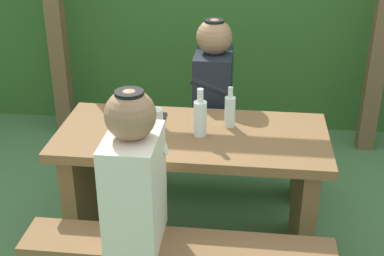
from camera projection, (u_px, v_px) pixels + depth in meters
name	position (u px, v px, depth m)	size (l,w,h in m)	color
ground_plane	(192.00, 244.00, 3.07)	(12.00, 12.00, 0.00)	#426B3F
picnic_table	(192.00, 171.00, 2.86)	(1.40, 0.64, 0.71)	brown
bench_far	(202.00, 149.00, 3.44)	(1.40, 0.24, 0.45)	brown
person_white_shirt	(134.00, 176.00, 2.25)	(0.25, 0.35, 0.72)	silver
person_black_coat	(213.00, 83.00, 3.23)	(0.25, 0.35, 0.72)	black
drinking_glass	(156.00, 118.00, 2.81)	(0.08, 0.08, 0.10)	silver
bottle_left	(200.00, 117.00, 2.69)	(0.07, 0.07, 0.25)	silver
bottle_right	(230.00, 111.00, 2.79)	(0.06, 0.06, 0.22)	silver
cell_phone	(159.00, 118.00, 2.91)	(0.07, 0.14, 0.01)	black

